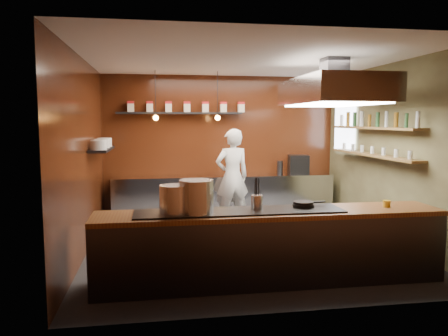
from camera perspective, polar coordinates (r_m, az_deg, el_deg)
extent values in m
plane|color=black|center=(7.27, 2.71, -10.15)|extent=(5.00, 5.00, 0.00)
plane|color=#37140A|center=(9.45, -0.33, 2.90)|extent=(5.00, 0.00, 5.00)
plane|color=#37140A|center=(6.93, -17.90, 1.38)|extent=(0.00, 5.00, 5.00)
plane|color=#474128|center=(7.90, 20.84, 1.83)|extent=(0.00, 5.00, 5.00)
plane|color=silver|center=(7.04, 2.84, 13.98)|extent=(5.00, 5.00, 0.00)
plane|color=white|center=(9.37, 15.48, 5.10)|extent=(0.00, 1.00, 1.00)
cube|color=silver|center=(9.25, -0.01, -3.72)|extent=(4.60, 0.65, 0.90)
cube|color=#38383D|center=(5.66, 6.08, -10.45)|extent=(4.40, 0.70, 0.86)
cube|color=brown|center=(5.54, 6.14, -5.89)|extent=(4.40, 0.72, 0.06)
cube|color=black|center=(5.45, 2.06, -5.65)|extent=(2.60, 0.55, 0.02)
cube|color=black|center=(9.20, -5.79, 7.14)|extent=(2.60, 0.26, 0.04)
cube|color=black|center=(7.90, -15.66, 2.37)|extent=(0.30, 1.40, 0.04)
cube|color=brown|center=(8.06, 18.90, 4.98)|extent=(0.26, 2.80, 0.04)
cube|color=brown|center=(8.08, 18.78, 1.65)|extent=(0.26, 2.80, 0.04)
cube|color=#38383D|center=(7.03, 14.22, 12.58)|extent=(0.35, 0.35, 0.30)
cube|color=silver|center=(7.00, 14.14, 9.73)|extent=(1.20, 2.00, 0.40)
cube|color=white|center=(6.99, 14.10, 8.01)|extent=(1.00, 1.80, 0.02)
cylinder|color=black|center=(8.54, -8.95, 9.52)|extent=(0.01, 0.01, 0.90)
sphere|color=orange|center=(8.53, -8.90, 6.50)|extent=(0.10, 0.10, 0.10)
cylinder|color=black|center=(8.63, -0.85, 9.56)|extent=(0.01, 0.01, 0.90)
sphere|color=orange|center=(8.62, -0.84, 6.57)|extent=(0.10, 0.10, 0.10)
cube|color=beige|center=(9.20, -12.08, 7.69)|extent=(0.13, 0.13, 0.17)
cube|color=#B21619|center=(9.21, -12.09, 8.37)|extent=(0.13, 0.13, 0.05)
cube|color=beige|center=(9.19, -9.67, 7.74)|extent=(0.13, 0.13, 0.17)
cube|color=#B21619|center=(9.20, -9.68, 8.43)|extent=(0.13, 0.13, 0.05)
cube|color=beige|center=(9.20, -7.26, 7.78)|extent=(0.13, 0.13, 0.17)
cube|color=#B21619|center=(9.20, -7.27, 8.46)|extent=(0.13, 0.13, 0.05)
cube|color=beige|center=(9.22, -4.85, 7.80)|extent=(0.13, 0.13, 0.17)
cube|color=#B21619|center=(9.22, -4.86, 8.49)|extent=(0.14, 0.13, 0.05)
cube|color=beige|center=(9.25, -2.46, 7.81)|extent=(0.13, 0.13, 0.17)
cube|color=#B21619|center=(9.26, -2.47, 8.49)|extent=(0.14, 0.13, 0.05)
cube|color=beige|center=(9.30, -0.10, 7.81)|extent=(0.13, 0.13, 0.17)
cube|color=#B21619|center=(9.31, -0.10, 8.49)|extent=(0.14, 0.13, 0.05)
cube|color=beige|center=(9.37, 2.24, 7.79)|extent=(0.13, 0.13, 0.17)
cube|color=#B21619|center=(9.37, 2.24, 8.47)|extent=(0.14, 0.13, 0.05)
cylinder|color=silver|center=(7.44, -16.08, 2.91)|extent=(0.26, 0.26, 0.16)
cylinder|color=silver|center=(7.89, -15.68, 3.10)|extent=(0.26, 0.26, 0.16)
cylinder|color=silver|center=(8.34, -15.33, 3.26)|extent=(0.26, 0.26, 0.16)
cylinder|color=silver|center=(6.94, 23.98, 5.78)|extent=(0.06, 0.06, 0.24)
cylinder|color=#2D5933|center=(7.18, 22.73, 5.83)|extent=(0.06, 0.06, 0.24)
cylinder|color=#8C601E|center=(7.43, 21.55, 5.88)|extent=(0.06, 0.06, 0.24)
cylinder|color=silver|center=(7.68, 20.46, 5.92)|extent=(0.06, 0.06, 0.24)
cylinder|color=#2D5933|center=(7.93, 19.43, 5.95)|extent=(0.06, 0.06, 0.24)
cylinder|color=#8C601E|center=(8.19, 18.46, 5.99)|extent=(0.06, 0.06, 0.24)
cylinder|color=silver|center=(8.45, 17.56, 6.02)|extent=(0.06, 0.06, 0.24)
cylinder|color=#2D5933|center=(8.71, 16.70, 6.04)|extent=(0.06, 0.06, 0.24)
cylinder|color=#8C601E|center=(8.97, 15.90, 6.06)|extent=(0.06, 0.06, 0.24)
cylinder|color=silver|center=(9.23, 15.14, 6.09)|extent=(0.06, 0.06, 0.24)
cylinder|color=silver|center=(7.09, 23.14, 1.56)|extent=(0.07, 0.07, 0.13)
cylinder|color=silver|center=(7.41, 21.56, 1.81)|extent=(0.07, 0.07, 0.13)
cylinder|color=silver|center=(7.74, 20.13, 2.04)|extent=(0.07, 0.07, 0.13)
cylinder|color=silver|center=(8.08, 18.81, 2.25)|extent=(0.07, 0.07, 0.13)
cylinder|color=silver|center=(8.42, 17.59, 2.44)|extent=(0.07, 0.07, 0.13)
cylinder|color=silver|center=(8.76, 16.47, 2.61)|extent=(0.07, 0.07, 0.13)
cylinder|color=silver|center=(9.11, 15.44, 2.77)|extent=(0.07, 0.07, 0.13)
cylinder|color=silver|center=(5.26, -3.64, -3.73)|extent=(0.52, 0.52, 0.40)
cylinder|color=silver|center=(5.29, -6.48, -4.06)|extent=(0.38, 0.38, 0.34)
cylinder|color=silver|center=(5.50, 4.31, -4.49)|extent=(0.17, 0.17, 0.18)
cylinder|color=black|center=(5.75, 10.32, -4.82)|extent=(0.28, 0.28, 0.03)
cylinder|color=black|center=(5.75, 10.32, -4.48)|extent=(0.26, 0.26, 0.03)
cylinder|color=black|center=(5.84, 12.29, -4.35)|extent=(0.18, 0.04, 0.02)
cylinder|color=yellow|center=(6.12, 20.47, -4.39)|extent=(0.11, 0.11, 0.09)
cube|color=black|center=(9.49, 9.69, 0.43)|extent=(0.46, 0.45, 0.41)
imported|color=white|center=(8.65, 1.08, -1.11)|extent=(0.76, 0.57, 1.89)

